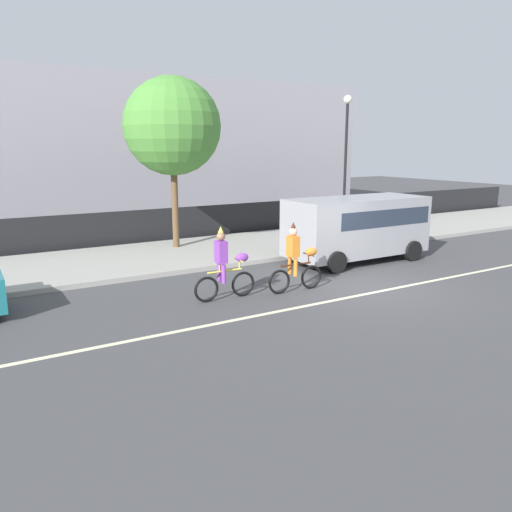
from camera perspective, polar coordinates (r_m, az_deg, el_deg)
ground_plane at (r=14.38m, az=12.46°, el=-3.51°), size 80.00×80.00×0.00m
road_centre_line at (r=14.04m, az=13.86°, el=-3.95°), size 36.00×0.14×0.01m
sidewalk_curb at (r=19.45m, az=-0.71°, el=1.14°), size 60.00×5.00×0.15m
fence_line at (r=21.87m, az=-4.55°, el=4.01°), size 40.00×0.08×1.40m
building_backdrop at (r=28.92m, az=-16.70°, el=11.48°), size 28.00×8.00×7.35m
parade_cyclist_purple at (r=12.78m, az=-3.52°, el=-1.32°), size 1.72×0.50×1.92m
parade_cyclist_orange at (r=13.51m, az=4.63°, el=-0.59°), size 1.72×0.50×1.92m
parked_van_grey at (r=17.45m, az=11.63°, el=3.60°), size 5.00×2.22×2.18m
street_lamp_post at (r=22.38m, az=10.26°, el=12.49°), size 0.36×0.36×5.86m
street_tree_near_lamp at (r=18.85m, az=-9.54°, el=14.38°), size 3.53×3.53×6.20m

